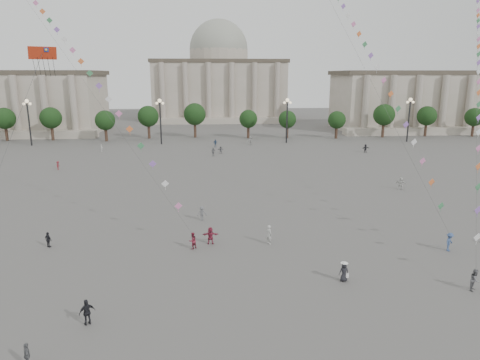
{
  "coord_description": "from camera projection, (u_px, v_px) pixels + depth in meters",
  "views": [
    {
      "loc": [
        -3.05,
        -31.68,
        16.07
      ],
      "look_at": [
        -0.14,
        12.0,
        5.26
      ],
      "focal_mm": 32.0,
      "sensor_mm": 36.0,
      "label": 1
    }
  ],
  "objects": [
    {
      "name": "tree_row",
      "position": [
        223.0,
        118.0,
        109.0
      ],
      "size": [
        137.12,
        5.12,
        8.0
      ],
      "color": "#38251C",
      "rests_on": "ground"
    },
    {
      "name": "kite_train_mid",
      "position": [
        338.0,
        4.0,
        60.71
      ],
      "size": [
        7.77,
        52.76,
        70.31
      ],
      "color": "#3F3F3F",
      "rests_on": "ground"
    },
    {
      "name": "person_crowd_13",
      "position": [
        269.0,
        234.0,
        41.57
      ],
      "size": [
        0.73,
        0.83,
        1.91
      ],
      "primitive_type": "imported",
      "rotation": [
        0.0,
        0.0,
        2.06
      ],
      "color": "#B1B1AD",
      "rests_on": "ground"
    },
    {
      "name": "lamp_post_far_east",
      "position": [
        409.0,
        112.0,
        103.68
      ],
      "size": [
        2.0,
        0.9,
        10.65
      ],
      "color": "#262628",
      "rests_on": "ground"
    },
    {
      "name": "tourist_2",
      "position": [
        210.0,
        236.0,
        41.57
      ],
      "size": [
        1.6,
        0.56,
        1.71
      ],
      "primitive_type": "imported",
      "rotation": [
        0.0,
        0.0,
        3.11
      ],
      "color": "#932841",
      "rests_on": "ground"
    },
    {
      "name": "person_crowd_0",
      "position": [
        215.0,
        143.0,
        97.09
      ],
      "size": [
        1.11,
        0.61,
        1.79
      ],
      "primitive_type": "imported",
      "rotation": [
        0.0,
        0.0,
        0.17
      ],
      "color": "navy",
      "rests_on": "ground"
    },
    {
      "name": "ground",
      "position": [
        251.0,
        278.0,
        34.74
      ],
      "size": [
        360.0,
        360.0,
        0.0
      ],
      "primitive_type": "plane",
      "color": "#4E4B49",
      "rests_on": "ground"
    },
    {
      "name": "kite_flyer_1",
      "position": [
        450.0,
        242.0,
        39.87
      ],
      "size": [
        1.3,
        1.27,
        1.79
      ],
      "primitive_type": "imported",
      "rotation": [
        0.0,
        0.0,
        0.74
      ],
      "color": "#395080",
      "rests_on": "ground"
    },
    {
      "name": "tourist_3",
      "position": [
        27.0,
        355.0,
        23.99
      ],
      "size": [
        0.76,
        0.96,
        1.52
      ],
      "primitive_type": "imported",
      "rotation": [
        0.0,
        0.0,
        2.08
      ],
      "color": "#5E5F63",
      "rests_on": "ground"
    },
    {
      "name": "person_crowd_10",
      "position": [
        102.0,
        148.0,
        91.81
      ],
      "size": [
        0.36,
        0.55,
        1.5
      ],
      "primitive_type": "imported",
      "rotation": [
        0.0,
        0.0,
        1.56
      ],
      "color": "silver",
      "rests_on": "ground"
    },
    {
      "name": "person_crowd_17",
      "position": [
        58.0,
        165.0,
        74.13
      ],
      "size": [
        0.65,
        1.02,
        1.51
      ],
      "primitive_type": "imported",
      "rotation": [
        0.0,
        0.0,
        1.48
      ],
      "color": "maroon",
      "rests_on": "ground"
    },
    {
      "name": "person_crowd_6",
      "position": [
        202.0,
        213.0,
        48.32
      ],
      "size": [
        1.16,
        0.78,
        1.66
      ],
      "primitive_type": "imported",
      "rotation": [
        0.0,
        0.0,
        0.16
      ],
      "color": "#5D5E61",
      "rests_on": "ground"
    },
    {
      "name": "hall_central",
      "position": [
        219.0,
        80.0,
        156.5
      ],
      "size": [
        48.3,
        34.3,
        35.5
      ],
      "color": "#A49B89",
      "rests_on": "ground"
    },
    {
      "name": "hall_east",
      "position": [
        471.0,
        101.0,
        128.51
      ],
      "size": [
        84.0,
        26.22,
        17.2
      ],
      "color": "#A49B89",
      "rests_on": "ground"
    },
    {
      "name": "lamp_post_far_west",
      "position": [
        28.0,
        114.0,
        97.88
      ],
      "size": [
        2.0,
        0.9,
        10.65
      ],
      "color": "#262628",
      "rests_on": "ground"
    },
    {
      "name": "person_crowd_4",
      "position": [
        250.0,
        140.0,
        100.76
      ],
      "size": [
        1.61,
        1.75,
        1.95
      ],
      "primitive_type": "imported",
      "rotation": [
        0.0,
        0.0,
        4.0
      ],
      "color": "#B8B7B4",
      "rests_on": "ground"
    },
    {
      "name": "person_crowd_9",
      "position": [
        366.0,
        148.0,
        90.54
      ],
      "size": [
        1.72,
        0.87,
        1.77
      ],
      "primitive_type": "imported",
      "rotation": [
        0.0,
        0.0,
        0.22
      ],
      "color": "black",
      "rests_on": "ground"
    },
    {
      "name": "person_crowd_16",
      "position": [
        213.0,
        152.0,
        86.59
      ],
      "size": [
        1.08,
        0.81,
        1.7
      ],
      "primitive_type": "imported",
      "rotation": [
        0.0,
        0.0,
        0.45
      ],
      "color": "slate",
      "rests_on": "ground"
    },
    {
      "name": "hat_person",
      "position": [
        344.0,
        271.0,
        34.02
      ],
      "size": [
        0.83,
        0.6,
        1.69
      ],
      "color": "black",
      "rests_on": "ground"
    },
    {
      "name": "dragon_kite",
      "position": [
        43.0,
        63.0,
        35.63
      ],
      "size": [
        3.25,
        5.36,
        19.17
      ],
      "color": "red",
      "rests_on": "ground"
    },
    {
      "name": "tourist_1",
      "position": [
        48.0,
        240.0,
        40.77
      ],
      "size": [
        0.95,
        0.79,
        1.51
      ],
      "primitive_type": "imported",
      "rotation": [
        0.0,
        0.0,
        2.57
      ],
      "color": "black",
      "rests_on": "ground"
    },
    {
      "name": "person_crowd_7",
      "position": [
        401.0,
        183.0,
        61.39
      ],
      "size": [
        1.68,
        1.28,
        1.77
      ],
      "primitive_type": "imported",
      "rotation": [
        0.0,
        0.0,
        2.61
      ],
      "color": "silver",
      "rests_on": "ground"
    },
    {
      "name": "kite_train_west",
      "position": [
        58.0,
        35.0,
        54.6
      ],
      "size": [
        33.19,
        38.84,
        63.18
      ],
      "color": "#3F3F3F",
      "rests_on": "ground"
    },
    {
      "name": "lamp_post_mid_west",
      "position": [
        160.0,
        113.0,
        99.81
      ],
      "size": [
        2.0,
        0.9,
        10.65
      ],
      "color": "#262628",
      "rests_on": "ground"
    },
    {
      "name": "kite_flyer_0",
      "position": [
        193.0,
        241.0,
        40.39
      ],
      "size": [
        1.0,
        0.98,
        1.62
      ],
      "primitive_type": "imported",
      "rotation": [
        0.0,
        0.0,
        3.85
      ],
      "color": "maroon",
      "rests_on": "ground"
    },
    {
      "name": "person_crowd_12",
      "position": [
        221.0,
        150.0,
        89.42
      ],
      "size": [
        1.46,
        0.59,
        1.53
      ],
      "primitive_type": "imported",
      "rotation": [
        0.0,
        0.0,
        3.04
      ],
      "color": "slate",
      "rests_on": "ground"
    },
    {
      "name": "lamp_post_mid_east",
      "position": [
        287.0,
        112.0,
        101.75
      ],
      "size": [
        2.0,
        0.9,
        10.65
      ],
      "color": "#262628",
      "rests_on": "ground"
    },
    {
      "name": "tourist_4",
      "position": [
        87.0,
        312.0,
        28.07
      ],
      "size": [
        1.13,
        0.93,
        1.8
      ],
      "primitive_type": "imported",
      "rotation": [
        0.0,
        0.0,
        3.7
      ],
      "color": "black",
      "rests_on": "ground"
    },
    {
      "name": "kite_train_east",
      "position": [
        478.0,
        62.0,
        55.61
      ],
      "size": [
        28.34,
        49.97,
        66.03
      ],
      "color": "#3F3F3F",
      "rests_on": "ground"
    },
    {
      "name": "kite_flyer_2",
      "position": [
        475.0,
        280.0,
        32.58
      ],
      "size": [
        1.05,
        1.05,
        1.72
      ],
      "primitive_type": "imported",
      "rotation": [
        0.0,
        0.0,
        0.81
      ],
      "color": "slate",
      "rests_on": "ground"
    }
  ]
}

